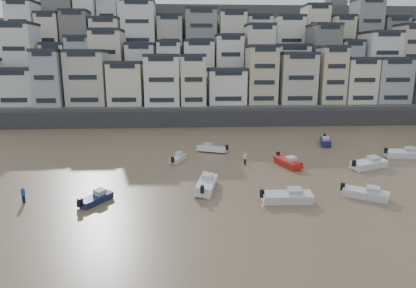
{
  "coord_description": "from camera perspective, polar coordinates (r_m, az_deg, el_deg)",
  "views": [
    {
      "loc": [
        1.66,
        -15.55,
        14.51
      ],
      "look_at": [
        4.39,
        30.0,
        4.0
      ],
      "focal_mm": 32.0,
      "sensor_mm": 36.0,
      "label": 1
    }
  ],
  "objects": [
    {
      "name": "harbor_wall",
      "position": [
        81.98,
        2.46,
        4.01
      ],
      "size": [
        140.0,
        3.0,
        3.5
      ],
      "primitive_type": "cube",
      "color": "#38383A",
      "rests_on": "ground"
    },
    {
      "name": "hillside",
      "position": [
        121.11,
        2.83,
        12.25
      ],
      "size": [
        141.04,
        66.0,
        50.0
      ],
      "color": "#4C4C47",
      "rests_on": "ground"
    },
    {
      "name": "boat_a",
      "position": [
        39.36,
        12.1,
        -7.78
      ],
      "size": [
        5.63,
        1.95,
        1.53
      ],
      "primitive_type": null,
      "rotation": [
        0.0,
        0.0,
        -0.02
      ],
      "color": "silver",
      "rests_on": "ground"
    },
    {
      "name": "boat_b",
      "position": [
        43.09,
        23.11,
        -6.83
      ],
      "size": [
        5.08,
        4.11,
        1.36
      ],
      "primitive_type": null,
      "rotation": [
        0.0,
        0.0,
        -0.58
      ],
      "color": "silver",
      "rests_on": "ground"
    },
    {
      "name": "boat_c",
      "position": [
        42.1,
        -0.26,
        -5.97
      ],
      "size": [
        3.24,
        6.5,
        1.69
      ],
      "primitive_type": null,
      "rotation": [
        0.0,
        0.0,
        1.37
      ],
      "color": "silver",
      "rests_on": "ground"
    },
    {
      "name": "boat_d",
      "position": [
        54.66,
        23.53,
        -2.66
      ],
      "size": [
        6.19,
        4.03,
        1.61
      ],
      "primitive_type": null,
      "rotation": [
        0.0,
        0.0,
        0.39
      ],
      "color": "silver",
      "rests_on": "ground"
    },
    {
      "name": "boat_e",
      "position": [
        52.39,
        12.18,
        -2.56
      ],
      "size": [
        3.37,
        5.8,
        1.5
      ],
      "primitive_type": null,
      "rotation": [
        0.0,
        0.0,
        -1.27
      ],
      "color": "#B11A15",
      "rests_on": "ground"
    },
    {
      "name": "boat_f",
      "position": [
        53.95,
        -4.68,
        -2.05
      ],
      "size": [
        2.68,
        4.35,
        1.13
      ],
      "primitive_type": null,
      "rotation": [
        0.0,
        0.0,
        1.22
      ],
      "color": "silver",
      "rests_on": "ground"
    },
    {
      "name": "boat_g",
      "position": [
        62.79,
        27.99,
        -1.19
      ],
      "size": [
        5.99,
        2.47,
        1.59
      ],
      "primitive_type": null,
      "rotation": [
        0.0,
        0.0,
        -0.1
      ],
      "color": "white",
      "rests_on": "ground"
    },
    {
      "name": "boat_h",
      "position": [
        58.96,
        0.63,
        -0.57
      ],
      "size": [
        5.41,
        3.47,
        1.4
      ],
      "primitive_type": null,
      "rotation": [
        0.0,
        0.0,
        2.76
      ],
      "color": "silver",
      "rests_on": "ground"
    },
    {
      "name": "boat_i",
      "position": [
        67.27,
        17.62,
        0.54
      ],
      "size": [
        3.28,
        5.69,
        1.48
      ],
      "primitive_type": null,
      "rotation": [
        0.0,
        0.0,
        -1.87
      ],
      "color": "#161846",
      "rests_on": "ground"
    },
    {
      "name": "boat_j",
      "position": [
        40.15,
        -16.89,
        -7.91
      ],
      "size": [
        3.49,
        4.41,
        1.18
      ],
      "primitive_type": null,
      "rotation": [
        0.0,
        0.0,
        1.01
      ],
      "color": "#161F45",
      "rests_on": "ground"
    },
    {
      "name": "person_blue",
      "position": [
        42.89,
        -26.56,
        -7.0
      ],
      "size": [
        0.44,
        0.44,
        1.74
      ],
      "primitive_type": null,
      "color": "#1549A4",
      "rests_on": "ground"
    },
    {
      "name": "person_pink",
      "position": [
        52.29,
        5.71,
        -2.22
      ],
      "size": [
        0.44,
        0.44,
        1.74
      ],
      "primitive_type": null,
      "color": "#F6ADC6",
      "rests_on": "ground"
    }
  ]
}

